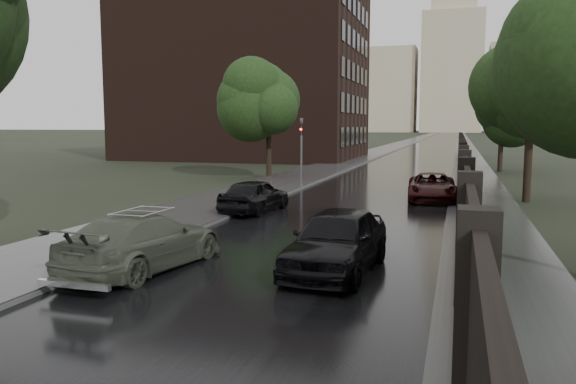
{
  "coord_description": "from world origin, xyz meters",
  "views": [
    {
      "loc": [
        4.36,
        -6.25,
        3.57
      ],
      "look_at": [
        -0.7,
        10.44,
        1.5
      ],
      "focal_mm": 35.0,
      "sensor_mm": 36.0,
      "label": 1
    }
  ],
  "objects_px": {
    "tree_right_b": "(531,95)",
    "volga_sedan": "(143,241)",
    "tree_left_far": "(269,101)",
    "car_right_near": "(337,240)",
    "hatchback_left": "(255,195)",
    "tree_right_c": "(502,107)",
    "traffic_light": "(301,146)",
    "car_right_far": "(432,187)"
  },
  "relations": [
    {
      "from": "tree_left_far",
      "to": "traffic_light",
      "type": "distance_m",
      "value": 6.84
    },
    {
      "from": "hatchback_left",
      "to": "car_right_near",
      "type": "distance_m",
      "value": 9.83
    },
    {
      "from": "hatchback_left",
      "to": "volga_sedan",
      "type": "bearing_deg",
      "value": 99.26
    },
    {
      "from": "car_right_near",
      "to": "volga_sedan",
      "type": "bearing_deg",
      "value": -162.15
    },
    {
      "from": "volga_sedan",
      "to": "car_right_far",
      "type": "bearing_deg",
      "value": -105.42
    },
    {
      "from": "hatchback_left",
      "to": "car_right_far",
      "type": "height_order",
      "value": "hatchback_left"
    },
    {
      "from": "car_right_far",
      "to": "traffic_light",
      "type": "bearing_deg",
      "value": 148.31
    },
    {
      "from": "car_right_far",
      "to": "tree_right_b",
      "type": "bearing_deg",
      "value": 8.79
    },
    {
      "from": "volga_sedan",
      "to": "tree_right_b",
      "type": "bearing_deg",
      "value": -116.06
    },
    {
      "from": "tree_right_b",
      "to": "traffic_light",
      "type": "distance_m",
      "value": 12.44
    },
    {
      "from": "volga_sedan",
      "to": "hatchback_left",
      "type": "xyz_separation_m",
      "value": [
        -0.57,
        9.51,
        -0.01
      ]
    },
    {
      "from": "tree_right_b",
      "to": "hatchback_left",
      "type": "relative_size",
      "value": 1.7
    },
    {
      "from": "tree_right_c",
      "to": "car_right_near",
      "type": "distance_m",
      "value": 33.83
    },
    {
      "from": "tree_left_far",
      "to": "traffic_light",
      "type": "relative_size",
      "value": 1.85
    },
    {
      "from": "traffic_light",
      "to": "car_right_near",
      "type": "relative_size",
      "value": 0.86
    },
    {
      "from": "tree_right_c",
      "to": "car_right_near",
      "type": "bearing_deg",
      "value": -100.12
    },
    {
      "from": "tree_left_far",
      "to": "tree_right_c",
      "type": "relative_size",
      "value": 1.05
    },
    {
      "from": "traffic_light",
      "to": "car_right_far",
      "type": "relative_size",
      "value": 0.83
    },
    {
      "from": "tree_right_b",
      "to": "car_right_near",
      "type": "distance_m",
      "value": 16.69
    },
    {
      "from": "volga_sedan",
      "to": "hatchback_left",
      "type": "bearing_deg",
      "value": -79.66
    },
    {
      "from": "tree_left_far",
      "to": "volga_sedan",
      "type": "relative_size",
      "value": 1.5
    },
    {
      "from": "traffic_light",
      "to": "volga_sedan",
      "type": "relative_size",
      "value": 0.81
    },
    {
      "from": "volga_sedan",
      "to": "hatchback_left",
      "type": "relative_size",
      "value": 1.19
    },
    {
      "from": "traffic_light",
      "to": "volga_sedan",
      "type": "bearing_deg",
      "value": -86.23
    },
    {
      "from": "hatchback_left",
      "to": "car_right_far",
      "type": "distance_m",
      "value": 8.94
    },
    {
      "from": "tree_right_c",
      "to": "hatchback_left",
      "type": "relative_size",
      "value": 1.7
    },
    {
      "from": "hatchback_left",
      "to": "car_right_far",
      "type": "relative_size",
      "value": 0.86
    },
    {
      "from": "tree_right_b",
      "to": "hatchback_left",
      "type": "distance_m",
      "value": 13.65
    },
    {
      "from": "tree_left_far",
      "to": "hatchback_left",
      "type": "xyz_separation_m",
      "value": [
        4.4,
        -14.71,
        -4.54
      ]
    },
    {
      "from": "tree_right_c",
      "to": "traffic_light",
      "type": "xyz_separation_m",
      "value": [
        -11.8,
        -15.01,
        -2.55
      ]
    },
    {
      "from": "volga_sedan",
      "to": "traffic_light",
      "type": "bearing_deg",
      "value": -79.29
    },
    {
      "from": "tree_right_c",
      "to": "traffic_light",
      "type": "distance_m",
      "value": 19.26
    },
    {
      "from": "traffic_light",
      "to": "car_right_near",
      "type": "distance_m",
      "value": 19.05
    },
    {
      "from": "tree_right_b",
      "to": "tree_right_c",
      "type": "distance_m",
      "value": 18.0
    },
    {
      "from": "tree_right_c",
      "to": "volga_sedan",
      "type": "height_order",
      "value": "tree_right_c"
    },
    {
      "from": "tree_right_b",
      "to": "volga_sedan",
      "type": "distance_m",
      "value": 19.8
    },
    {
      "from": "tree_right_c",
      "to": "traffic_light",
      "type": "relative_size",
      "value": 1.75
    },
    {
      "from": "tree_right_b",
      "to": "tree_right_c",
      "type": "xyz_separation_m",
      "value": [
        0.0,
        18.0,
        0.0
      ]
    },
    {
      "from": "volga_sedan",
      "to": "car_right_far",
      "type": "height_order",
      "value": "volga_sedan"
    },
    {
      "from": "car_right_near",
      "to": "tree_right_b",
      "type": "bearing_deg",
      "value": 72.22
    },
    {
      "from": "tree_left_far",
      "to": "car_right_near",
      "type": "xyz_separation_m",
      "value": [
        9.6,
        -23.05,
        -4.45
      ]
    },
    {
      "from": "volga_sedan",
      "to": "car_right_near",
      "type": "bearing_deg",
      "value": -158.84
    }
  ]
}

